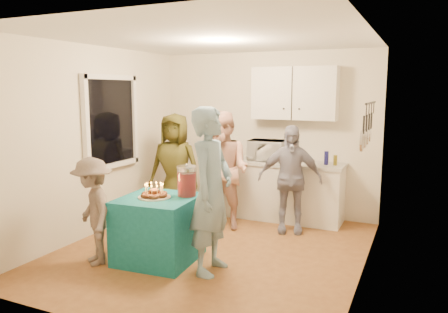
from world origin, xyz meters
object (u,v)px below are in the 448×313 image
at_px(woman_back_center, 224,170).
at_px(child_near_left, 93,211).
at_px(punch_jar, 187,182).
at_px(man_birthday, 211,191).
at_px(counter, 271,191).
at_px(woman_back_right, 290,179).
at_px(party_table, 159,229).
at_px(woman_back_left, 175,167).
at_px(microwave, 268,150).

height_order(woman_back_center, child_near_left, woman_back_center).
height_order(punch_jar, man_birthday, man_birthday).
xyz_separation_m(counter, punch_jar, (-0.38, -2.02, 0.50)).
xyz_separation_m(punch_jar, woman_back_right, (0.84, 1.45, -0.17)).
bearing_deg(party_table, woman_back_center, 82.70).
distance_m(party_table, woman_back_center, 1.52).
xyz_separation_m(man_birthday, woman_back_right, (0.39, 1.69, -0.15)).
xyz_separation_m(woman_back_center, child_near_left, (-0.81, -1.83, -0.23)).
bearing_deg(woman_back_left, microwave, 22.87).
relative_size(punch_jar, woman_back_left, 0.21).
relative_size(microwave, party_table, 0.67).
distance_m(party_table, punch_jar, 0.65).
xyz_separation_m(party_table, woman_back_right, (1.10, 1.66, 0.38)).
bearing_deg(woman_back_center, party_table, -86.14).
bearing_deg(woman_back_left, woman_back_center, -11.88).
height_order(man_birthday, child_near_left, man_birthday).
bearing_deg(party_table, counter, 73.86).
xyz_separation_m(woman_back_left, woman_back_center, (0.85, -0.07, 0.03)).
bearing_deg(woman_back_center, punch_jar, -74.89).
distance_m(counter, man_birthday, 2.31).
bearing_deg(woman_back_center, child_near_left, -102.67).
distance_m(party_table, man_birthday, 0.89).
height_order(punch_jar, woman_back_center, woman_back_center).
relative_size(man_birthday, child_near_left, 1.47).
distance_m(man_birthday, woman_back_center, 1.56).
relative_size(counter, woman_back_right, 1.44).
height_order(microwave, man_birthday, man_birthday).
height_order(man_birthday, woman_back_left, man_birthday).
xyz_separation_m(woman_back_left, woman_back_right, (1.77, 0.16, -0.06)).
distance_m(counter, party_table, 2.32).
relative_size(man_birthday, woman_back_center, 1.07).
height_order(woman_back_right, child_near_left, woman_back_right).
height_order(microwave, party_table, microwave).
xyz_separation_m(party_table, woman_back_left, (-0.67, 1.50, 0.45)).
relative_size(counter, party_table, 2.59).
bearing_deg(child_near_left, man_birthday, 52.70).
distance_m(counter, child_near_left, 2.93).
distance_m(woman_back_left, child_near_left, 1.91).
bearing_deg(woman_back_right, woman_back_left, 168.26).
distance_m(counter, woman_back_center, 1.01).
height_order(man_birthday, woman_back_right, man_birthday).
bearing_deg(microwave, party_table, -105.61).
relative_size(punch_jar, woman_back_center, 0.20).
bearing_deg(woman_back_right, punch_jar, -136.69).
bearing_deg(woman_back_right, microwave, 116.13).
bearing_deg(man_birthday, party_table, 86.27).
xyz_separation_m(microwave, man_birthday, (0.14, -2.26, -0.15)).
height_order(party_table, woman_back_left, woman_back_left).
xyz_separation_m(woman_back_right, child_near_left, (-1.73, -2.06, -0.14)).
relative_size(microwave, man_birthday, 0.31).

